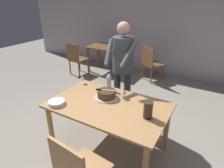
{
  "coord_description": "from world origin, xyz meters",
  "views": [
    {
      "loc": [
        1.15,
        -1.87,
        2.07
      ],
      "look_at": [
        -0.12,
        0.3,
        0.9
      ],
      "focal_mm": 30.82,
      "sensor_mm": 36.0,
      "label": 1
    }
  ],
  "objects_px": {
    "hurricane_lamp": "(148,110)",
    "person_cutting_cake": "(123,64)",
    "plate_stack": "(57,103)",
    "background_chair_2": "(76,58)",
    "water_bottle": "(109,83)",
    "background_table": "(106,52)",
    "main_dining_table": "(108,111)",
    "cake_knife": "(102,90)",
    "wine_glass_near": "(82,78)",
    "cake_on_platter": "(107,94)",
    "wine_glass_far": "(124,92)",
    "background_chair_0": "(151,63)"
  },
  "relations": [
    {
      "from": "cake_on_platter",
      "to": "background_chair_2",
      "type": "relative_size",
      "value": 0.38
    },
    {
      "from": "water_bottle",
      "to": "hurricane_lamp",
      "type": "xyz_separation_m",
      "value": [
        0.77,
        -0.39,
        -0.01
      ]
    },
    {
      "from": "main_dining_table",
      "to": "cake_knife",
      "type": "distance_m",
      "value": 0.31
    },
    {
      "from": "cake_knife",
      "to": "water_bottle",
      "type": "xyz_separation_m",
      "value": [
        -0.03,
        0.24,
        -0.0
      ]
    },
    {
      "from": "water_bottle",
      "to": "wine_glass_far",
      "type": "bearing_deg",
      "value": -20.79
    },
    {
      "from": "cake_on_platter",
      "to": "wine_glass_near",
      "type": "height_order",
      "value": "wine_glass_near"
    },
    {
      "from": "plate_stack",
      "to": "water_bottle",
      "type": "relative_size",
      "value": 0.88
    },
    {
      "from": "cake_knife",
      "to": "person_cutting_cake",
      "type": "xyz_separation_m",
      "value": [
        0.03,
        0.57,
        0.21
      ]
    },
    {
      "from": "wine_glass_far",
      "to": "person_cutting_cake",
      "type": "bearing_deg",
      "value": 119.81
    },
    {
      "from": "plate_stack",
      "to": "wine_glass_near",
      "type": "relative_size",
      "value": 1.53
    },
    {
      "from": "water_bottle",
      "to": "person_cutting_cake",
      "type": "bearing_deg",
      "value": 80.21
    },
    {
      "from": "wine_glass_far",
      "to": "background_table",
      "type": "bearing_deg",
      "value": 126.88
    },
    {
      "from": "wine_glass_near",
      "to": "person_cutting_cake",
      "type": "xyz_separation_m",
      "value": [
        0.55,
        0.34,
        0.22
      ]
    },
    {
      "from": "hurricane_lamp",
      "to": "background_table",
      "type": "xyz_separation_m",
      "value": [
        -2.28,
        2.7,
        -0.28
      ]
    },
    {
      "from": "person_cutting_cake",
      "to": "background_chair_2",
      "type": "height_order",
      "value": "person_cutting_cake"
    },
    {
      "from": "cake_knife",
      "to": "background_chair_2",
      "type": "bearing_deg",
      "value": 137.43
    },
    {
      "from": "cake_knife",
      "to": "wine_glass_far",
      "type": "distance_m",
      "value": 0.31
    },
    {
      "from": "plate_stack",
      "to": "background_chair_2",
      "type": "relative_size",
      "value": 0.24
    },
    {
      "from": "plate_stack",
      "to": "background_table",
      "type": "bearing_deg",
      "value": 110.53
    },
    {
      "from": "cake_on_platter",
      "to": "background_chair_0",
      "type": "xyz_separation_m",
      "value": [
        -0.24,
        2.53,
        -0.31
      ]
    },
    {
      "from": "plate_stack",
      "to": "background_chair_2",
      "type": "xyz_separation_m",
      "value": [
        -1.68,
        2.38,
        -0.28
      ]
    },
    {
      "from": "main_dining_table",
      "to": "cake_knife",
      "type": "height_order",
      "value": "cake_knife"
    },
    {
      "from": "hurricane_lamp",
      "to": "person_cutting_cake",
      "type": "bearing_deg",
      "value": 134.68
    },
    {
      "from": "water_bottle",
      "to": "background_chair_0",
      "type": "xyz_separation_m",
      "value": [
        -0.15,
        2.31,
        -0.37
      ]
    },
    {
      "from": "plate_stack",
      "to": "wine_glass_far",
      "type": "xyz_separation_m",
      "value": [
        0.69,
        0.59,
        0.08
      ]
    },
    {
      "from": "main_dining_table",
      "to": "water_bottle",
      "type": "height_order",
      "value": "water_bottle"
    },
    {
      "from": "wine_glass_near",
      "to": "background_table",
      "type": "distance_m",
      "value": 2.55
    },
    {
      "from": "cake_knife",
      "to": "hurricane_lamp",
      "type": "distance_m",
      "value": 0.75
    },
    {
      "from": "wine_glass_near",
      "to": "background_chair_0",
      "type": "distance_m",
      "value": 2.38
    },
    {
      "from": "wine_glass_far",
      "to": "water_bottle",
      "type": "relative_size",
      "value": 0.58
    },
    {
      "from": "water_bottle",
      "to": "background_table",
      "type": "relative_size",
      "value": 0.25
    },
    {
      "from": "cake_on_platter",
      "to": "wine_glass_far",
      "type": "relative_size",
      "value": 2.36
    },
    {
      "from": "cake_on_platter",
      "to": "cake_knife",
      "type": "height_order",
      "value": "cake_knife"
    },
    {
      "from": "person_cutting_cake",
      "to": "hurricane_lamp",
      "type": "bearing_deg",
      "value": -45.32
    },
    {
      "from": "main_dining_table",
      "to": "water_bottle",
      "type": "relative_size",
      "value": 6.25
    },
    {
      "from": "plate_stack",
      "to": "background_chair_2",
      "type": "bearing_deg",
      "value": 125.17
    },
    {
      "from": "cake_on_platter",
      "to": "background_chair_2",
      "type": "bearing_deg",
      "value": 138.7
    },
    {
      "from": "wine_glass_near",
      "to": "background_chair_2",
      "type": "xyz_separation_m",
      "value": [
        -1.56,
        1.68,
        -0.36
      ]
    },
    {
      "from": "water_bottle",
      "to": "wine_glass_near",
      "type": "bearing_deg",
      "value": -178.61
    },
    {
      "from": "wine_glass_far",
      "to": "background_chair_0",
      "type": "height_order",
      "value": "background_chair_0"
    },
    {
      "from": "wine_glass_far",
      "to": "background_chair_2",
      "type": "xyz_separation_m",
      "value": [
        -2.37,
        1.79,
        -0.36
      ]
    },
    {
      "from": "cake_knife",
      "to": "background_chair_0",
      "type": "height_order",
      "value": "background_chair_0"
    },
    {
      "from": "background_chair_2",
      "to": "plate_stack",
      "type": "bearing_deg",
      "value": -54.83
    },
    {
      "from": "cake_knife",
      "to": "cake_on_platter",
      "type": "bearing_deg",
      "value": 19.6
    },
    {
      "from": "water_bottle",
      "to": "background_table",
      "type": "height_order",
      "value": "water_bottle"
    },
    {
      "from": "cake_knife",
      "to": "wine_glass_near",
      "type": "relative_size",
      "value": 1.82
    },
    {
      "from": "main_dining_table",
      "to": "plate_stack",
      "type": "relative_size",
      "value": 7.1
    },
    {
      "from": "main_dining_table",
      "to": "wine_glass_near",
      "type": "relative_size",
      "value": 10.85
    },
    {
      "from": "person_cutting_cake",
      "to": "cake_knife",
      "type": "bearing_deg",
      "value": -92.75
    },
    {
      "from": "water_bottle",
      "to": "hurricane_lamp",
      "type": "bearing_deg",
      "value": -27.06
    }
  ]
}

